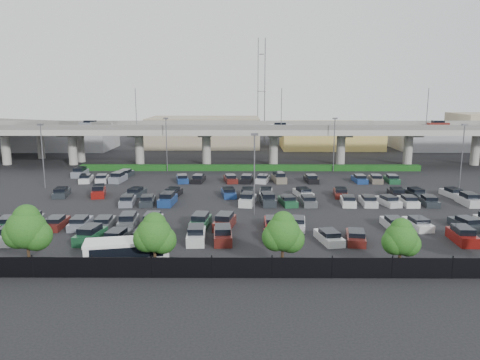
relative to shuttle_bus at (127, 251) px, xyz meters
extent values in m
plane|color=black|center=(11.74, 25.16, -1.29)|extent=(280.00, 280.00, 0.00)
cube|color=gray|center=(11.74, 57.16, 5.96)|extent=(150.00, 13.00, 1.10)
cube|color=#61615D|center=(11.74, 50.91, 7.01)|extent=(150.00, 0.50, 1.00)
cube|color=#61615D|center=(11.74, 63.41, 7.01)|extent=(150.00, 0.50, 1.00)
cylinder|color=gray|center=(-39.26, 57.16, 2.06)|extent=(1.80, 1.80, 6.70)
cube|color=#61615D|center=(-39.26, 57.16, 5.21)|extent=(2.60, 9.75, 0.50)
cylinder|color=gray|center=(-25.26, 57.16, 2.06)|extent=(1.80, 1.80, 6.70)
cube|color=#61615D|center=(-25.26, 57.16, 5.21)|extent=(2.60, 9.75, 0.50)
cylinder|color=gray|center=(-11.26, 57.16, 2.06)|extent=(1.80, 1.80, 6.70)
cube|color=#61615D|center=(-11.26, 57.16, 5.21)|extent=(2.60, 9.75, 0.50)
cylinder|color=gray|center=(2.74, 57.16, 2.06)|extent=(1.80, 1.80, 6.70)
cube|color=#61615D|center=(2.74, 57.16, 5.21)|extent=(2.60, 9.75, 0.50)
cylinder|color=gray|center=(16.74, 57.16, 2.06)|extent=(1.80, 1.80, 6.70)
cube|color=#61615D|center=(16.74, 57.16, 5.21)|extent=(2.60, 9.75, 0.50)
cylinder|color=gray|center=(30.74, 57.16, 2.06)|extent=(1.80, 1.80, 6.70)
cube|color=#61615D|center=(30.74, 57.16, 5.21)|extent=(2.60, 9.75, 0.50)
cylinder|color=gray|center=(44.74, 57.16, 2.06)|extent=(1.80, 1.80, 6.70)
cube|color=#61615D|center=(44.74, 57.16, 5.21)|extent=(2.60, 9.75, 0.50)
cylinder|color=gray|center=(58.74, 57.16, 2.06)|extent=(1.80, 1.80, 6.70)
cube|color=#61615D|center=(58.74, 57.16, 5.21)|extent=(2.60, 9.75, 0.50)
cube|color=slate|center=(-22.26, 60.16, 6.92)|extent=(4.40, 1.82, 0.82)
cube|color=black|center=(-22.26, 60.16, 7.55)|extent=(2.30, 1.60, 0.50)
cube|color=slate|center=(17.74, 54.16, 6.92)|extent=(4.40, 1.82, 0.82)
cube|color=black|center=(17.74, 54.16, 7.55)|extent=(2.30, 1.60, 0.50)
cube|color=#561B17|center=(51.74, 60.16, 6.92)|extent=(4.40, 1.82, 0.82)
cube|color=black|center=(51.74, 60.16, 7.55)|extent=(2.30, 1.60, 0.50)
cylinder|color=#56555B|center=(-10.26, 51.06, 10.51)|extent=(0.14, 0.14, 8.00)
cylinder|color=#56555B|center=(17.74, 51.06, 10.51)|extent=(0.14, 0.14, 8.00)
cylinder|color=#56555B|center=(45.74, 51.06, 10.51)|extent=(0.14, 0.14, 8.00)
cube|color=gray|center=(-40.26, 68.16, 5.96)|extent=(50.93, 30.13, 1.10)
cube|color=#61615D|center=(-40.26, 68.16, 7.01)|extent=(47.34, 22.43, 1.00)
cylinder|color=gray|center=(-46.60, 71.12, 2.06)|extent=(1.60, 1.60, 6.70)
cylinder|color=gray|center=(-35.73, 66.05, 2.06)|extent=(1.60, 1.60, 6.70)
cylinder|color=gray|center=(-24.85, 60.98, 2.06)|extent=(1.60, 1.60, 6.70)
cube|color=#103A12|center=(11.74, 50.16, -0.74)|extent=(66.00, 1.60, 1.10)
cube|color=black|center=(11.74, -2.84, -0.39)|extent=(70.00, 0.06, 1.80)
cylinder|color=black|center=(-7.26, -2.84, -0.29)|extent=(0.10, 0.10, 2.00)
cylinder|color=black|center=(-2.26, -2.84, -0.29)|extent=(0.10, 0.10, 2.00)
cylinder|color=black|center=(2.74, -2.84, -0.29)|extent=(0.10, 0.10, 2.00)
cylinder|color=black|center=(7.74, -2.84, -0.29)|extent=(0.10, 0.10, 2.00)
cylinder|color=black|center=(12.74, -2.84, -0.29)|extent=(0.10, 0.10, 2.00)
cylinder|color=black|center=(17.74, -2.84, -0.29)|extent=(0.10, 0.10, 2.00)
cylinder|color=black|center=(22.74, -2.84, -0.29)|extent=(0.10, 0.10, 2.00)
cylinder|color=black|center=(27.74, -2.84, -0.29)|extent=(0.10, 0.10, 2.00)
cylinder|color=#332316|center=(-8.26, -1.29, -0.20)|extent=(0.26, 0.26, 2.18)
sphere|color=#144512|center=(-8.26, -1.29, 2.47)|extent=(3.39, 3.39, 3.39)
sphere|color=#144512|center=(-7.47, -1.19, 1.86)|extent=(2.67, 2.67, 2.67)
sphere|color=#144512|center=(-8.92, -1.37, 2.10)|extent=(2.67, 2.67, 2.67)
sphere|color=#144512|center=(-8.22, -1.17, 3.44)|extent=(2.30, 2.30, 2.30)
cylinder|color=#332316|center=(2.74, -1.51, -0.31)|extent=(0.26, 0.26, 1.96)
sphere|color=#144512|center=(2.74, -1.51, 2.08)|extent=(3.04, 3.04, 3.04)
sphere|color=#144512|center=(3.45, -1.41, 1.53)|extent=(2.39, 2.39, 2.39)
sphere|color=#144512|center=(2.14, -1.59, 1.75)|extent=(2.39, 2.39, 2.39)
sphere|color=#144512|center=(2.78, -1.39, 2.94)|extent=(2.06, 2.06, 2.06)
cylinder|color=#332316|center=(13.74, -1.22, -0.31)|extent=(0.26, 0.26, 1.97)
sphere|color=#144512|center=(13.74, -1.22, 2.10)|extent=(3.07, 3.07, 3.07)
sphere|color=#144512|center=(14.45, -1.12, 1.55)|extent=(2.41, 2.41, 2.41)
sphere|color=#144512|center=(13.14, -1.30, 1.77)|extent=(2.41, 2.41, 2.41)
sphere|color=#144512|center=(13.78, -1.10, 2.98)|extent=(2.08, 2.08, 2.08)
cylinder|color=#332316|center=(23.74, -1.65, -0.40)|extent=(0.26, 0.26, 1.80)
sphere|color=#144512|center=(23.74, -1.65, 1.80)|extent=(2.79, 2.79, 2.79)
sphere|color=#144512|center=(24.39, -1.55, 1.30)|extent=(2.19, 2.19, 2.19)
sphere|color=#144512|center=(23.19, -1.73, 1.50)|extent=(2.19, 2.19, 2.19)
sphere|color=#144512|center=(23.78, -1.53, 2.60)|extent=(1.89, 1.89, 1.89)
cube|color=white|center=(0.00, 0.00, -0.23)|extent=(7.62, 3.79, 2.13)
cube|color=black|center=(0.00, 0.00, 0.28)|extent=(6.64, 3.65, 0.96)
cube|color=white|center=(0.00, 0.00, 0.95)|extent=(7.74, 3.91, 0.25)
cube|color=white|center=(-13.76, 6.66, -0.77)|extent=(2.29, 4.57, 1.05)
cube|color=black|center=(-13.76, 6.66, 0.05)|extent=(1.88, 2.76, 0.65)
cube|color=#1D5130|center=(-5.51, 6.66, -0.77)|extent=(2.52, 4.64, 1.05)
cube|color=black|center=(-5.51, 6.66, 0.05)|extent=(2.01, 2.83, 0.65)
cube|color=#4B4E52|center=(-2.76, 6.66, -0.88)|extent=(2.45, 4.62, 0.82)
cube|color=black|center=(-2.76, 6.46, -0.25)|extent=(1.93, 2.51, 0.50)
cube|color=#242A2F|center=(-0.01, 6.66, -0.88)|extent=(1.89, 4.43, 0.82)
cube|color=black|center=(-0.01, 6.46, -0.25)|extent=(1.64, 2.32, 0.50)
cube|color=white|center=(5.49, 6.66, -0.77)|extent=(2.01, 4.48, 1.05)
cube|color=black|center=(5.49, 6.66, 0.05)|extent=(1.72, 2.67, 0.65)
cube|color=#561B17|center=(8.24, 6.66, -0.77)|extent=(2.09, 4.50, 1.05)
cube|color=black|center=(8.24, 6.66, 0.05)|extent=(1.76, 2.69, 0.65)
cube|color=#561B17|center=(13.74, 6.66, -0.88)|extent=(2.44, 4.62, 0.82)
cube|color=black|center=(13.74, 6.46, -0.25)|extent=(1.92, 2.51, 0.50)
cube|color=white|center=(19.24, 6.66, -0.88)|extent=(2.65, 4.67, 0.82)
cube|color=black|center=(19.24, 6.47, -0.25)|extent=(2.02, 2.57, 0.50)
cube|color=#561B17|center=(21.99, 6.66, -0.88)|extent=(2.53, 4.64, 0.82)
cube|color=black|center=(21.99, 6.46, -0.25)|extent=(1.97, 2.54, 0.50)
cube|color=maroon|center=(32.99, 6.66, -0.77)|extent=(2.02, 4.48, 1.05)
cube|color=black|center=(32.99, 6.66, 0.05)|extent=(1.72, 2.67, 0.65)
cube|color=#1D5130|center=(-16.51, 11.66, -0.88)|extent=(2.16, 4.53, 0.82)
cube|color=black|center=(-16.51, 11.46, -0.25)|extent=(1.78, 2.42, 0.50)
cube|color=#4B4E52|center=(-13.76, 11.66, -0.77)|extent=(2.52, 4.64, 1.05)
cube|color=black|center=(-13.76, 11.66, 0.05)|extent=(2.01, 2.83, 0.65)
cube|color=#561B17|center=(-11.01, 11.66, -0.88)|extent=(1.95, 4.45, 0.82)
cube|color=black|center=(-11.01, 11.46, -0.25)|extent=(1.67, 2.35, 0.50)
cube|color=slate|center=(-8.26, 11.66, -0.88)|extent=(2.00, 4.47, 0.82)
cube|color=black|center=(-8.26, 11.46, -0.25)|extent=(1.69, 2.36, 0.50)
cube|color=#4B4E52|center=(-5.51, 11.66, -0.88)|extent=(2.07, 4.50, 0.82)
cube|color=black|center=(-5.51, 11.46, -0.25)|extent=(1.73, 2.39, 0.50)
cube|color=#4B4E52|center=(-2.76, 11.66, -0.77)|extent=(2.09, 4.50, 1.05)
cube|color=black|center=(-2.76, 11.66, 0.05)|extent=(1.76, 2.69, 0.65)
cube|color=silver|center=(-0.01, 11.66, -0.77)|extent=(1.83, 4.40, 1.05)
cube|color=black|center=(-0.01, 11.66, 0.05)|extent=(1.61, 2.60, 0.65)
cube|color=#1D5130|center=(5.49, 11.66, -0.77)|extent=(2.32, 4.58, 1.05)
cube|color=black|center=(5.49, 11.66, 0.05)|extent=(1.89, 2.77, 0.65)
cube|color=#561B17|center=(8.24, 11.66, -0.77)|extent=(2.63, 4.67, 1.05)
cube|color=black|center=(8.24, 11.66, 0.05)|extent=(2.07, 2.86, 0.65)
cube|color=maroon|center=(13.74, 11.66, -0.88)|extent=(1.85, 4.41, 0.82)
cube|color=black|center=(13.74, 11.46, -0.25)|extent=(1.62, 2.31, 0.50)
cube|color=silver|center=(16.49, 11.66, -0.88)|extent=(2.33, 4.58, 0.82)
cube|color=black|center=(16.49, 11.46, -0.25)|extent=(1.86, 2.47, 0.50)
cube|color=silver|center=(27.49, 11.66, -0.88)|extent=(1.95, 4.45, 0.82)
cube|color=black|center=(27.49, 11.46, -0.25)|extent=(1.67, 2.35, 0.50)
cube|color=white|center=(30.24, 11.66, -0.88)|extent=(2.31, 4.58, 0.82)
cube|color=black|center=(30.24, 11.46, -0.25)|extent=(1.85, 2.47, 0.50)
cube|color=#242A2F|center=(35.74, 11.66, -0.88)|extent=(2.67, 4.68, 0.82)
cube|color=black|center=(35.74, 11.47, -0.25)|extent=(2.03, 2.58, 0.50)
cube|color=slate|center=(-5.51, 22.66, -0.88)|extent=(2.23, 4.55, 0.82)
cube|color=black|center=(-5.51, 22.46, -0.25)|extent=(1.81, 2.44, 0.50)
cube|color=#242A2F|center=(-2.76, 22.66, -0.88)|extent=(2.18, 4.54, 0.82)
cube|color=black|center=(-2.76, 22.46, -0.25)|extent=(1.79, 2.43, 0.50)
cube|color=navy|center=(-0.01, 22.66, -0.77)|extent=(2.17, 4.53, 1.05)
cube|color=black|center=(-0.01, 22.66, 0.05)|extent=(1.81, 2.72, 0.65)
cube|color=white|center=(10.99, 22.66, -0.77)|extent=(2.55, 4.65, 1.05)
cube|color=black|center=(10.99, 22.66, 0.05)|extent=(2.02, 2.84, 0.65)
cube|color=#242A2F|center=(13.74, 22.66, -0.77)|extent=(2.19, 4.54, 1.05)
cube|color=black|center=(13.74, 22.66, 0.05)|extent=(1.82, 2.73, 0.65)
cube|color=#1D5130|center=(16.49, 22.66, -0.88)|extent=(2.49, 4.63, 0.82)
cube|color=black|center=(16.49, 22.46, -0.25)|extent=(1.94, 2.52, 0.50)
cube|color=#4B4E52|center=(19.24, 22.66, -0.88)|extent=(2.07, 4.50, 0.82)
cube|color=black|center=(19.24, 22.46, -0.25)|extent=(1.73, 2.39, 0.50)
cube|color=white|center=(24.74, 22.66, -0.88)|extent=(2.30, 4.58, 0.82)
cube|color=black|center=(24.74, 22.46, -0.25)|extent=(1.85, 2.46, 0.50)
cube|color=silver|center=(27.49, 22.66, -0.88)|extent=(2.03, 4.48, 0.82)
cube|color=black|center=(27.49, 22.46, -0.25)|extent=(1.71, 2.37, 0.50)
cube|color=silver|center=(30.24, 22.66, -0.88)|extent=(2.74, 4.69, 0.82)
cube|color=black|center=(30.24, 22.47, -0.25)|extent=(2.07, 2.60, 0.50)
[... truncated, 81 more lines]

